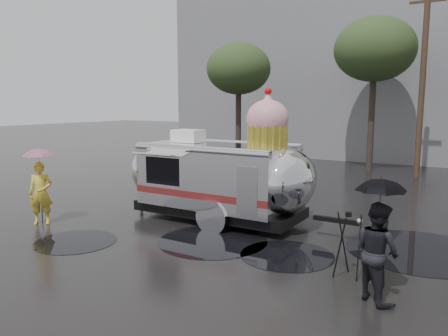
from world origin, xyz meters
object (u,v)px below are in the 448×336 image
Objects in this scene: person_right at (377,252)px; tripod at (347,239)px; person_left at (41,193)px; airstream_trailer at (221,174)px.

person_right reaches higher than tripod.
tripod is (-0.75, 0.80, -0.11)m from person_right.
tripod is at bearing -9.66° from person_right.
tripod is at bearing -36.58° from person_left.
person_right is at bearing -51.50° from tripod.
person_left is 1.34× the size of tripod.
airstream_trailer is 5.46× the size of tripod.
airstream_trailer reaches higher than person_right.
person_left reaches higher than tripod.
person_right is at bearing -41.59° from person_left.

